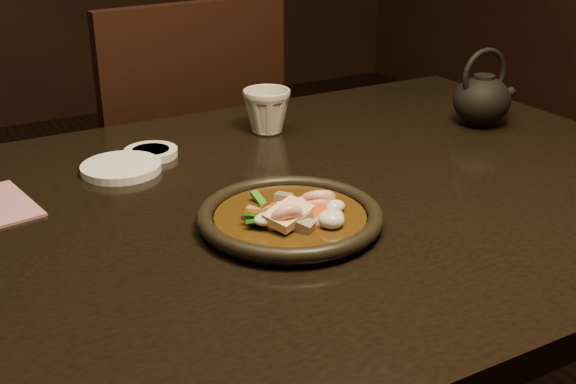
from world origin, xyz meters
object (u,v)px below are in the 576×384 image
tea_cup (267,110)px  teapot (482,97)px  table (203,264)px  plate (290,218)px  chair (177,179)px

tea_cup → teapot: 0.40m
table → plate: (0.09, -0.09, 0.09)m
table → teapot: (0.62, 0.11, 0.13)m
tea_cup → teapot: teapot is taller
teapot → chair: bearing=128.4°
table → chair: chair is taller
chair → teapot: size_ratio=6.59×
table → tea_cup: (0.25, 0.27, 0.12)m
chair → teapot: bearing=121.1°
chair → tea_cup: size_ratio=10.92×
tea_cup → teapot: bearing=-23.4°
plate → tea_cup: tea_cup is taller
table → teapot: size_ratio=11.08×
table → chair: (0.22, 0.68, -0.16)m
table → tea_cup: 0.39m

